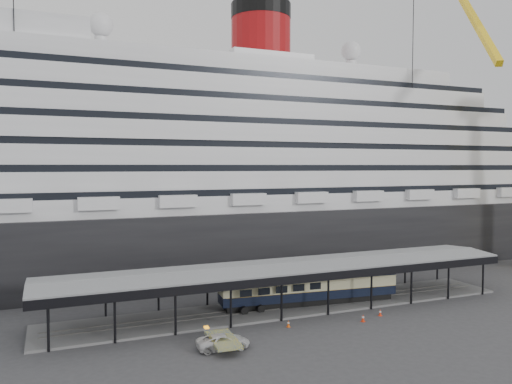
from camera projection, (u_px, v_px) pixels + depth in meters
ground at (309, 320)px, 53.79m from camera, size 200.00×200.00×0.00m
cruise_ship at (217, 156)px, 82.34m from camera, size 130.00×30.00×43.90m
platform_canopy at (289, 288)px, 58.27m from camera, size 56.00×9.18×5.30m
port_truck at (223, 342)px, 45.30m from camera, size 4.99×2.53×1.35m
pullman_carriage at (310, 284)px, 59.32m from camera, size 21.92×4.97×21.35m
traffic_cone_left at (288, 324)px, 51.47m from camera, size 0.40×0.40×0.72m
traffic_cone_mid at (363, 318)px, 53.27m from camera, size 0.54×0.54×0.79m
traffic_cone_right at (380, 313)px, 55.34m from camera, size 0.40×0.40×0.74m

